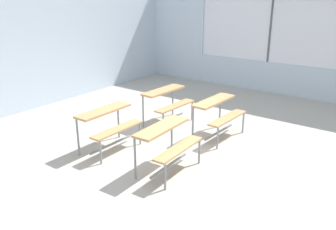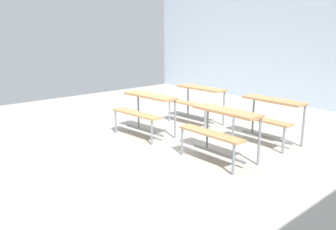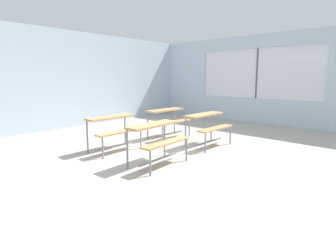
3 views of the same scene
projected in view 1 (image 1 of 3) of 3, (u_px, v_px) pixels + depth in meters
The scene contains 7 objects.
ground at pixel (182, 160), 6.07m from camera, with size 10.00×9.00×0.05m, color #ADA89E.
wall_back at pixel (21, 48), 8.07m from camera, with size 10.00×0.12×3.00m, color silver.
wall_right at pixel (293, 42), 9.29m from camera, with size 0.12×9.00×3.00m.
desk_bench_r0c0 at pixel (167, 138), 5.48m from camera, with size 1.12×0.63×0.74m.
desk_bench_r0c1 at pixel (218, 110), 6.79m from camera, with size 1.12×0.63×0.74m.
desk_bench_r1c0 at pixel (108, 120), 6.24m from camera, with size 1.10×0.59×0.74m.
desk_bench_r1c1 at pixel (167, 98), 7.49m from camera, with size 1.13×0.64×0.74m.
Camera 1 is at (-4.53, -3.04, 2.74)m, focal length 37.54 mm.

